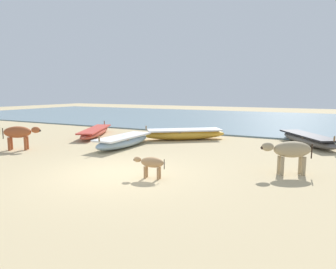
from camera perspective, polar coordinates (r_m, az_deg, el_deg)
The scene contains 9 objects.
ground at distance 8.91m, azimuth -9.55°, elevation -7.27°, with size 80.00×80.00×0.00m, color tan.
sea_water at distance 26.17m, azimuth 15.74°, elevation 2.78°, with size 60.00×20.00×0.08m, color slate.
fishing_boat_0 at distance 14.69m, azimuth 25.14°, elevation -0.82°, with size 2.94×3.93×0.67m.
fishing_boat_2 at distance 12.90m, azimuth -8.51°, elevation -1.24°, with size 1.04×3.46×0.69m.
fishing_boat_3 at distance 16.47m, azimuth -13.73°, elevation 0.50°, with size 2.76×4.50×0.60m.
fishing_boat_4 at distance 14.81m, azimuth 3.13°, elevation 0.12°, with size 3.95×3.30×0.72m.
cow_adult_rust at distance 13.51m, azimuth -26.60°, elevation 0.26°, with size 1.36×1.06×0.97m.
calf_far_tan at distance 8.17m, azimuth -3.25°, elevation -5.47°, with size 0.92×0.36×0.60m.
cow_second_adult_dun at distance 9.17m, azimuth 22.34°, elevation -2.88°, with size 1.40×0.95×0.96m.
Camera 1 is at (5.18, -6.86, 2.35)m, focal length 31.89 mm.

